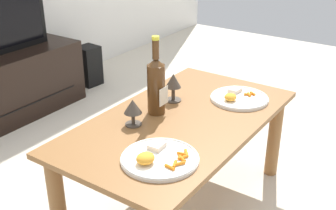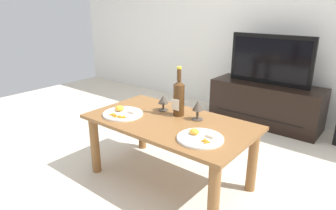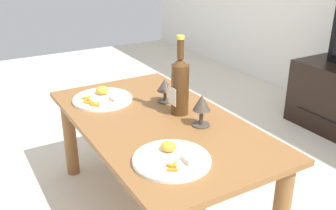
% 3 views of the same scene
% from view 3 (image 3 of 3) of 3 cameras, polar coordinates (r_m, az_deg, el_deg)
% --- Properties ---
extents(ground_plane, '(6.40, 6.40, 0.00)m').
position_cam_3_polar(ground_plane, '(1.97, -1.43, -15.12)').
color(ground_plane, beige).
extents(dining_table, '(1.19, 0.66, 0.49)m').
position_cam_3_polar(dining_table, '(1.76, -1.56, -4.85)').
color(dining_table, brown).
rests_on(dining_table, ground_plane).
extents(wine_bottle, '(0.08, 0.08, 0.37)m').
position_cam_3_polar(wine_bottle, '(1.73, 1.80, 3.15)').
color(wine_bottle, '#4C2D14').
rests_on(wine_bottle, dining_table).
extents(goblet_left, '(0.08, 0.08, 0.12)m').
position_cam_3_polar(goblet_left, '(1.89, -0.45, 2.80)').
color(goblet_left, '#473D33').
rests_on(goblet_left, dining_table).
extents(goblet_right, '(0.08, 0.08, 0.14)m').
position_cam_3_polar(goblet_right, '(1.63, 5.05, -0.00)').
color(goblet_right, '#473D33').
rests_on(goblet_right, dining_table).
extents(dinner_plate_left, '(0.30, 0.30, 0.05)m').
position_cam_3_polar(dinner_plate_left, '(1.96, -9.73, 1.03)').
color(dinner_plate_left, white).
rests_on(dinner_plate_left, dining_table).
extents(dinner_plate_right, '(0.29, 0.29, 0.05)m').
position_cam_3_polar(dinner_plate_right, '(1.40, 0.61, -8.00)').
color(dinner_plate_right, white).
rests_on(dinner_plate_right, dining_table).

